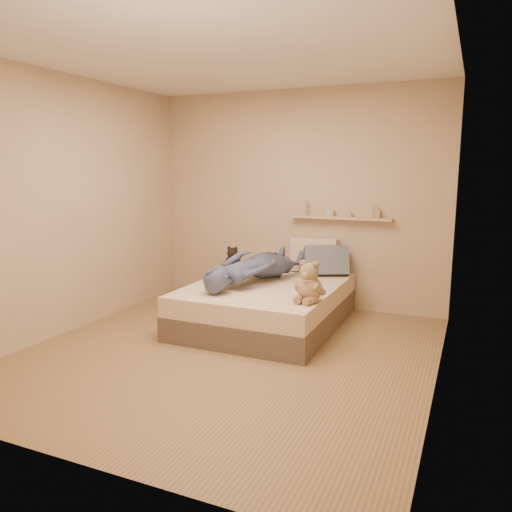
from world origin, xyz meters
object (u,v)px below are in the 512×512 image
at_px(pillow_grey, 326,261).
at_px(pillow_cream, 314,255).
at_px(dark_plush, 233,261).
at_px(bed, 266,304).
at_px(game_console, 213,280).
at_px(person, 254,266).
at_px(wall_shelf, 340,218).
at_px(teddy_bear, 309,285).

bearing_deg(pillow_grey, pillow_cream, 144.48).
bearing_deg(dark_plush, bed, -36.10).
bearing_deg(bed, pillow_grey, 56.31).
bearing_deg(game_console, dark_plush, 105.71).
height_order(pillow_cream, person, pillow_cream).
distance_m(bed, pillow_grey, 0.92).
relative_size(game_console, person, 0.10).
relative_size(pillow_grey, person, 0.33).
xyz_separation_m(dark_plush, wall_shelf, (1.18, 0.45, 0.52)).
distance_m(game_console, teddy_bear, 0.98).
bearing_deg(dark_plush, person, -43.42).
height_order(teddy_bear, pillow_cream, pillow_cream).
relative_size(game_console, teddy_bear, 0.40).
distance_m(game_console, person, 0.62).
xyz_separation_m(bed, pillow_grey, (0.46, 0.69, 0.40)).
bearing_deg(teddy_bear, bed, 141.63).
distance_m(pillow_cream, wall_shelf, 0.54).
bearing_deg(wall_shelf, pillow_grey, -112.34).
bearing_deg(wall_shelf, bed, -121.18).
height_order(teddy_bear, wall_shelf, wall_shelf).
relative_size(teddy_bear, person, 0.26).
xyz_separation_m(pillow_cream, pillow_grey, (0.20, -0.14, -0.03)).
relative_size(dark_plush, pillow_grey, 0.61).
height_order(game_console, teddy_bear, teddy_bear).
bearing_deg(bed, pillow_cream, 72.36).
bearing_deg(wall_shelf, teddy_bear, -86.59).
height_order(game_console, pillow_cream, pillow_cream).
xyz_separation_m(bed, dark_plush, (-0.63, 0.46, 0.36)).
relative_size(bed, dark_plush, 6.26).
bearing_deg(game_console, pillow_grey, 57.87).
xyz_separation_m(game_console, teddy_bear, (0.97, 0.08, 0.02)).
bearing_deg(pillow_cream, wall_shelf, 15.43).
xyz_separation_m(bed, person, (-0.15, 0.01, 0.41)).
relative_size(game_console, pillow_grey, 0.31).
relative_size(teddy_bear, dark_plush, 1.30).
xyz_separation_m(pillow_grey, person, (-0.61, -0.68, 0.01)).
height_order(pillow_grey, wall_shelf, wall_shelf).
bearing_deg(teddy_bear, wall_shelf, 93.41).
height_order(teddy_bear, pillow_grey, teddy_bear).
bearing_deg(pillow_grey, teddy_bear, -81.70).
bearing_deg(pillow_grey, game_console, -122.13).
xyz_separation_m(game_console, pillow_cream, (0.60, 1.41, 0.06)).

